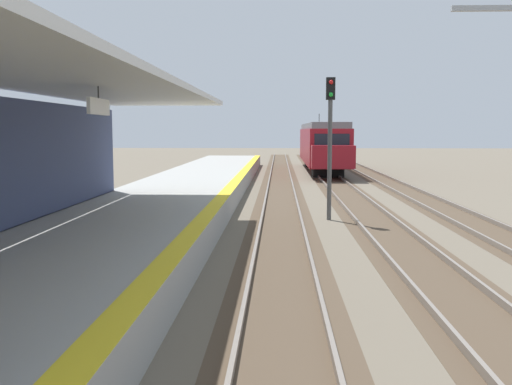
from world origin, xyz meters
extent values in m
cube|color=#999993|center=(-2.50, 16.00, 0.45)|extent=(5.00, 80.00, 0.90)
cube|color=yellow|center=(-0.25, 16.00, 0.90)|extent=(0.50, 80.00, 0.01)
cube|color=silver|center=(-2.60, 11.11, 4.35)|extent=(4.40, 24.00, 0.16)
cube|color=white|center=(-2.20, 13.11, 3.82)|extent=(0.08, 1.40, 0.36)
cylinder|color=#333333|center=(-2.20, 13.11, 4.14)|extent=(0.03, 0.03, 0.27)
cube|color=#4C3D2D|center=(1.90, 20.00, 0.00)|extent=(2.34, 120.00, 0.01)
cube|color=slate|center=(1.18, 20.00, 0.08)|extent=(0.08, 120.00, 0.15)
cube|color=slate|center=(2.62, 20.00, 0.08)|extent=(0.08, 120.00, 0.15)
cube|color=#4C3D2D|center=(5.30, 20.00, 0.00)|extent=(2.34, 120.00, 0.01)
cube|color=slate|center=(4.58, 20.00, 0.08)|extent=(0.08, 120.00, 0.15)
cube|color=slate|center=(6.02, 20.00, 0.08)|extent=(0.08, 120.00, 0.15)
cube|color=#4C3D2D|center=(8.70, 20.00, 0.00)|extent=(2.34, 120.00, 0.01)
cube|color=slate|center=(7.98, 20.00, 0.08)|extent=(0.08, 120.00, 0.15)
cube|color=slate|center=(9.42, 20.00, 0.08)|extent=(0.08, 120.00, 0.15)
cube|color=maroon|center=(5.30, 47.89, 2.07)|extent=(2.90, 18.00, 2.70)
cube|color=slate|center=(5.30, 47.89, 3.64)|extent=(2.67, 18.00, 0.44)
cube|color=black|center=(5.30, 38.87, 2.48)|extent=(2.32, 0.06, 1.21)
cube|color=maroon|center=(5.30, 38.09, 1.60)|extent=(2.78, 1.60, 1.49)
cube|color=black|center=(6.76, 47.89, 2.48)|extent=(0.04, 15.84, 0.86)
cylinder|color=#333333|center=(5.30, 51.49, 4.31)|extent=(0.06, 0.06, 0.90)
cube|color=black|center=(5.30, 42.04, 0.36)|extent=(2.17, 2.20, 0.72)
cube|color=black|center=(5.30, 53.74, 0.36)|extent=(2.17, 2.20, 0.72)
cylinder|color=#4C4C4C|center=(3.67, 21.59, 2.20)|extent=(0.16, 0.16, 4.40)
cube|color=black|center=(3.67, 21.59, 4.80)|extent=(0.32, 0.24, 0.80)
sphere|color=red|center=(3.67, 21.45, 5.02)|extent=(0.16, 0.16, 0.16)
sphere|color=green|center=(3.67, 21.45, 4.58)|extent=(0.16, 0.16, 0.16)
camera|label=1|loc=(1.81, 0.27, 3.29)|focal=40.68mm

